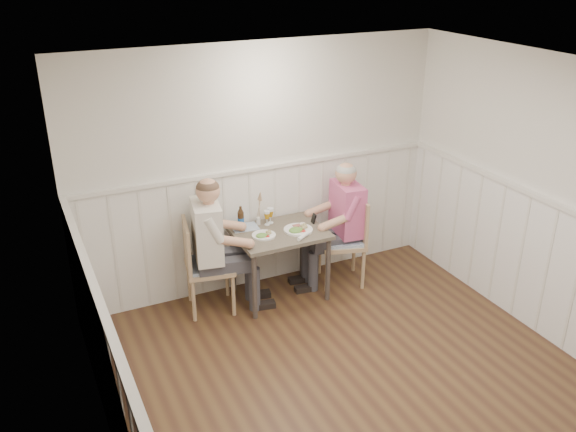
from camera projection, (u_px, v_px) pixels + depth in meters
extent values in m
plane|color=#42281A|center=(371.00, 401.00, 4.99)|extent=(4.50, 4.50, 0.00)
cube|color=silver|center=(261.00, 168.00, 6.32)|extent=(4.00, 0.04, 2.60)
cube|color=silver|center=(103.00, 328.00, 3.68)|extent=(0.04, 4.50, 2.60)
cube|color=silver|center=(576.00, 214.00, 5.25)|extent=(0.04, 4.50, 2.60)
cube|color=white|center=(393.00, 85.00, 3.94)|extent=(4.00, 4.50, 0.02)
cube|color=white|center=(263.00, 226.00, 6.57)|extent=(3.98, 0.03, 1.30)
cube|color=white|center=(117.00, 411.00, 3.95)|extent=(0.03, 4.48, 1.30)
cube|color=white|center=(561.00, 280.00, 5.51)|extent=(0.03, 4.48, 1.30)
cube|color=silver|center=(262.00, 168.00, 6.29)|extent=(3.98, 0.06, 0.04)
cube|color=silver|center=(107.00, 324.00, 3.68)|extent=(0.06, 4.48, 0.04)
cube|color=silver|center=(574.00, 212.00, 5.23)|extent=(0.06, 4.48, 0.04)
cube|color=#4B4439|center=(280.00, 233.00, 6.22)|extent=(0.92, 0.70, 0.04)
cylinder|color=#3F3833|center=(255.00, 287.00, 5.97)|extent=(0.05, 0.05, 0.71)
cylinder|color=#3F3833|center=(233.00, 261.00, 6.46)|extent=(0.05, 0.05, 0.71)
cylinder|color=#3F3833|center=(328.00, 270.00, 6.29)|extent=(0.05, 0.05, 0.71)
cylinder|color=#3F3833|center=(302.00, 246.00, 6.79)|extent=(0.05, 0.05, 0.71)
cube|color=#9B7D57|center=(342.00, 242.00, 6.60)|extent=(0.58, 0.58, 0.04)
cube|color=#5177A4|center=(342.00, 239.00, 6.59)|extent=(0.52, 0.52, 0.03)
cube|color=#9B7D57|center=(362.00, 218.00, 6.52)|extent=(0.17, 0.46, 0.49)
cylinder|color=#9B7D57|center=(363.00, 270.00, 6.55)|extent=(0.04, 0.04, 0.45)
cylinder|color=#9B7D57|center=(327.00, 272.00, 6.50)|extent=(0.04, 0.04, 0.45)
cylinder|color=#9B7D57|center=(354.00, 253.00, 6.91)|extent=(0.04, 0.04, 0.45)
cylinder|color=#9B7D57|center=(319.00, 255.00, 6.86)|extent=(0.04, 0.04, 0.45)
cube|color=#9B7D57|center=(210.00, 267.00, 6.10)|extent=(0.54, 0.54, 0.04)
cube|color=#5177A4|center=(210.00, 264.00, 6.08)|extent=(0.49, 0.49, 0.03)
cube|color=#9B7D57|center=(187.00, 246.00, 5.94)|extent=(0.12, 0.46, 0.48)
cylinder|color=#9B7D57|center=(189.00, 281.00, 6.33)|extent=(0.04, 0.04, 0.45)
cylinder|color=#9B7D57|center=(227.00, 277.00, 6.42)|extent=(0.04, 0.04, 0.45)
cylinder|color=#9B7D57|center=(194.00, 301.00, 5.98)|extent=(0.04, 0.04, 0.45)
cylinder|color=#9B7D57|center=(233.00, 296.00, 6.07)|extent=(0.04, 0.04, 0.45)
cube|color=#3F3F47|center=(343.00, 261.00, 6.73)|extent=(0.49, 0.45, 0.46)
cube|color=#3F3F47|center=(327.00, 240.00, 6.55)|extent=(0.46, 0.41, 0.13)
cube|color=#D45986|center=(345.00, 209.00, 6.47)|extent=(0.29, 0.47, 0.56)
sphere|color=tan|center=(347.00, 173.00, 6.31)|extent=(0.22, 0.22, 0.22)
sphere|color=#A5A5A0|center=(347.00, 171.00, 6.30)|extent=(0.21, 0.21, 0.21)
cube|color=black|center=(313.00, 213.00, 6.36)|extent=(0.02, 0.07, 0.13)
cube|color=#3F3F47|center=(212.00, 289.00, 6.16)|extent=(0.53, 0.50, 0.48)
cube|color=#3F3F47|center=(232.00, 260.00, 6.09)|extent=(0.51, 0.45, 0.14)
cube|color=white|center=(209.00, 231.00, 5.89)|extent=(0.33, 0.50, 0.58)
sphere|color=tan|center=(207.00, 191.00, 5.72)|extent=(0.23, 0.23, 0.23)
sphere|color=#4C3828|center=(207.00, 188.00, 5.71)|extent=(0.22, 0.22, 0.22)
cylinder|color=white|center=(298.00, 230.00, 6.22)|extent=(0.30, 0.30, 0.02)
ellipsoid|color=#3F722D|center=(296.00, 228.00, 6.16)|extent=(0.15, 0.12, 0.06)
sphere|color=tan|center=(304.00, 226.00, 6.25)|extent=(0.04, 0.04, 0.04)
cube|color=#9A5349|center=(297.00, 225.00, 6.28)|extent=(0.09, 0.06, 0.01)
cylinder|color=white|center=(303.00, 223.00, 6.30)|extent=(0.06, 0.06, 0.03)
cylinder|color=white|center=(264.00, 235.00, 6.11)|extent=(0.24, 0.24, 0.02)
ellipsoid|color=#3F722D|center=(262.00, 234.00, 6.06)|extent=(0.12, 0.10, 0.04)
sphere|color=tan|center=(268.00, 232.00, 6.13)|extent=(0.03, 0.03, 0.03)
cylinder|color=silver|center=(271.00, 223.00, 6.40)|extent=(0.06, 0.06, 0.01)
cylinder|color=silver|center=(270.00, 219.00, 6.38)|extent=(0.01, 0.01, 0.07)
cone|color=#C28912|center=(270.00, 214.00, 6.36)|extent=(0.07, 0.07, 0.07)
cylinder|color=silver|center=(270.00, 210.00, 6.34)|extent=(0.07, 0.07, 0.03)
cylinder|color=silver|center=(267.00, 224.00, 6.36)|extent=(0.06, 0.06, 0.01)
cylinder|color=silver|center=(267.00, 221.00, 6.34)|extent=(0.01, 0.01, 0.07)
cone|color=#C28912|center=(267.00, 216.00, 6.32)|extent=(0.06, 0.06, 0.06)
cylinder|color=silver|center=(267.00, 212.00, 6.30)|extent=(0.06, 0.06, 0.03)
cylinder|color=#322112|center=(241.00, 220.00, 6.25)|extent=(0.07, 0.07, 0.17)
cone|color=#322112|center=(241.00, 211.00, 6.21)|extent=(0.07, 0.07, 0.04)
cylinder|color=#322112|center=(240.00, 208.00, 6.20)|extent=(0.03, 0.03, 0.03)
cylinder|color=#19529D|center=(241.00, 220.00, 6.25)|extent=(0.07, 0.07, 0.05)
cylinder|color=white|center=(303.00, 236.00, 6.06)|extent=(0.17, 0.13, 0.04)
cylinder|color=silver|center=(258.00, 221.00, 6.35)|extent=(0.04, 0.04, 0.08)
cylinder|color=tan|center=(258.00, 209.00, 6.30)|extent=(0.02, 0.02, 0.25)
cone|color=tan|center=(258.00, 195.00, 6.23)|extent=(0.03, 0.03, 0.09)
cube|color=#5177A4|center=(245.00, 227.00, 6.30)|extent=(0.29, 0.24, 0.01)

